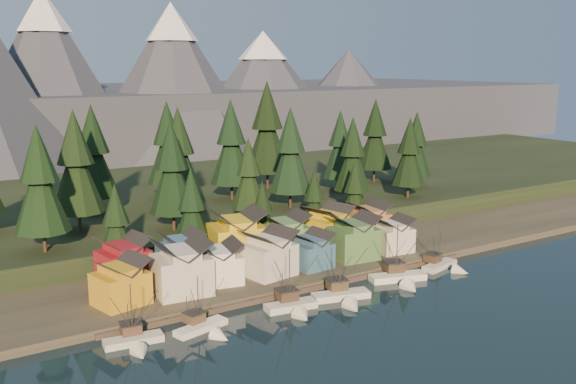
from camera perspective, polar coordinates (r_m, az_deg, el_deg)
ground at (r=111.77m, az=6.03°, el=-11.08°), size 500.00×500.00×0.00m
shore_strip at (r=143.06m, az=-4.00°, el=-5.63°), size 400.00×50.00×1.50m
hillside at (r=186.62m, az=-11.36°, el=-1.05°), size 420.00×100.00×6.00m
dock at (r=124.01m, az=1.25°, el=-8.45°), size 80.00×4.00×1.00m
mountain_ridge at (r=300.68m, az=-20.94°, el=7.55°), size 560.00×190.00×90.00m
boat_0 at (r=102.95m, az=-13.48°, el=-12.18°), size 9.60×10.26×10.62m
boat_1 at (r=105.94m, az=-7.39°, el=-11.36°), size 9.94×10.44×10.07m
boat_2 at (r=113.14m, az=0.47°, el=-9.43°), size 9.81×10.44×12.03m
boat_3 at (r=118.28m, az=4.96°, el=-8.62°), size 11.48×12.02×12.00m
boat_5 at (r=129.18m, az=9.99°, el=-6.95°), size 12.09×12.58×12.62m
boat_6 at (r=139.17m, az=13.73°, el=-5.89°), size 10.04×10.55×10.75m
house_front_0 at (r=115.21m, az=-14.68°, el=-7.59°), size 9.84×9.49×8.30m
house_front_1 at (r=117.93m, az=-9.47°, el=-6.46°), size 10.57×10.23×10.00m
house_front_2 at (r=123.02m, az=-6.23°, el=-6.12°), size 9.61×9.66×8.00m
house_front_3 at (r=126.25m, az=-1.72°, el=-5.32°), size 10.32×9.98×9.13m
house_front_4 at (r=131.31m, az=2.03°, el=-5.06°), size 7.84×8.37×7.41m
house_front_5 at (r=137.32m, az=5.87°, el=-3.89°), size 9.87×9.13×9.54m
house_front_6 at (r=143.94m, az=9.26°, el=-3.65°), size 8.57×8.19×7.76m
house_back_0 at (r=125.17m, az=-14.44°, el=-5.82°), size 9.60×9.32×9.19m
house_back_1 at (r=127.36m, az=-9.52°, el=-5.38°), size 8.20×8.29×8.91m
house_back_2 at (r=134.11m, az=-4.58°, el=-3.83°), size 12.16×11.45×11.30m
house_back_3 at (r=138.51m, az=-0.28°, el=-3.70°), size 10.28×9.38×9.51m
house_back_4 at (r=145.02m, az=3.66°, el=-3.00°), size 10.46×10.19×9.62m
house_back_5 at (r=151.83m, az=7.17°, el=-2.52°), size 8.71×8.81×9.07m
tree_hill_2 at (r=132.81m, az=-21.18°, el=0.75°), size 10.86×10.86×25.31m
tree_hill_3 at (r=146.35m, az=-18.33°, el=2.25°), size 11.59×11.59×27.00m
tree_hill_4 at (r=162.72m, az=-16.92°, el=3.21°), size 11.59×11.59×27.00m
tree_hill_5 at (r=142.63m, az=-10.27°, el=1.88°), size 10.54×10.54×24.56m
tree_hill_6 at (r=159.21m, az=-9.68°, el=3.24°), size 11.30×11.30×26.32m
tree_hill_7 at (r=148.92m, az=-3.53°, el=1.43°), size 8.51×8.51×19.82m
tree_hill_8 at (r=172.98m, az=-5.08°, el=4.17°), size 11.69×11.69×27.23m
tree_hill_9 at (r=162.42m, az=0.21°, el=3.49°), size 11.14×11.14×25.95m
tree_hill_10 at (r=187.35m, az=-1.86°, el=5.51°), size 13.58×13.58×31.64m
tree_hill_11 at (r=167.80m, az=5.75°, el=3.14°), size 9.90×9.90×23.06m
tree_hill_12 at (r=185.16m, az=4.64°, el=4.02°), size 10.10×10.10×23.53m
tree_hill_13 at (r=178.00m, az=10.72°, el=3.32°), size 9.53×9.53×22.19m
tree_hill_14 at (r=200.82m, az=7.74°, el=4.90°), size 11.09×11.09×25.83m
tree_hill_15 at (r=176.27m, az=-10.64°, el=4.07°), size 11.49×11.49×26.76m
tree_hill_17 at (r=193.35m, az=11.31°, el=4.01°), size 9.73×9.73×22.66m
tree_shore_0 at (r=129.75m, az=-15.01°, el=-2.86°), size 7.86×7.86×18.30m
tree_shore_1 at (r=134.94m, az=-8.55°, el=-1.63°), size 8.60×8.60×20.04m
tree_shore_2 at (r=142.99m, az=-2.29°, el=-1.78°), size 6.68×6.68×15.57m
tree_shore_3 at (r=150.16m, az=2.33°, el=-0.84°), size 7.27×7.27×16.93m
tree_shore_4 at (r=157.03m, az=5.93°, el=-0.10°), size 7.79×7.79×18.15m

